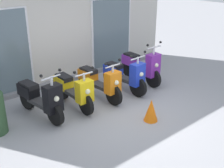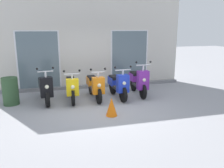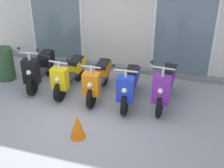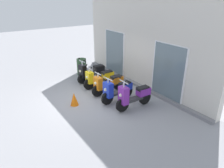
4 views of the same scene
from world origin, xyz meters
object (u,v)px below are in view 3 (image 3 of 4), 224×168
(scooter_black, at_px, (39,68))
(trash_bin, at_px, (5,64))
(scooter_blue, at_px, (129,85))
(scooter_orange, at_px, (98,78))
(scooter_purple, at_px, (165,85))
(scooter_yellow, at_px, (69,74))
(traffic_cone, at_px, (78,127))

(scooter_black, distance_m, trash_bin, 1.06)
(scooter_blue, bearing_deg, scooter_orange, 173.04)
(scooter_purple, bearing_deg, trash_bin, 179.51)
(scooter_yellow, relative_size, trash_bin, 1.85)
(scooter_black, height_order, scooter_yellow, scooter_black)
(traffic_cone, height_order, trash_bin, trash_bin)
(scooter_yellow, xyz_separation_m, traffic_cone, (0.93, -1.72, -0.20))
(scooter_yellow, distance_m, scooter_blue, 1.59)
(scooter_blue, bearing_deg, trash_bin, 176.84)
(scooter_blue, height_order, traffic_cone, scooter_blue)
(scooter_yellow, relative_size, scooter_blue, 1.04)
(scooter_black, xyz_separation_m, scooter_purple, (3.26, -0.02, 0.04))
(trash_bin, bearing_deg, scooter_black, -1.07)
(scooter_purple, bearing_deg, scooter_yellow, -179.48)
(scooter_purple, relative_size, trash_bin, 1.83)
(scooter_blue, relative_size, scooter_purple, 0.98)
(scooter_orange, bearing_deg, scooter_blue, -6.96)
(scooter_orange, height_order, scooter_blue, scooter_blue)
(trash_bin, bearing_deg, traffic_cone, -32.02)
(scooter_purple, bearing_deg, scooter_black, 179.70)
(scooter_orange, xyz_separation_m, trash_bin, (-2.70, 0.10, -0.03))
(scooter_black, xyz_separation_m, traffic_cone, (1.79, -1.76, -0.22))
(scooter_black, xyz_separation_m, trash_bin, (-1.06, 0.02, -0.04))
(scooter_purple, distance_m, trash_bin, 4.32)
(scooter_purple, bearing_deg, scooter_blue, -169.22)
(scooter_orange, relative_size, trash_bin, 1.88)
(scooter_orange, height_order, trash_bin, scooter_orange)
(scooter_yellow, xyz_separation_m, scooter_blue, (1.58, -0.13, 0.01))
(traffic_cone, bearing_deg, scooter_yellow, 118.40)
(scooter_black, distance_m, scooter_purple, 3.26)
(scooter_orange, xyz_separation_m, scooter_purple, (1.62, 0.06, 0.05))
(traffic_cone, distance_m, trash_bin, 3.36)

